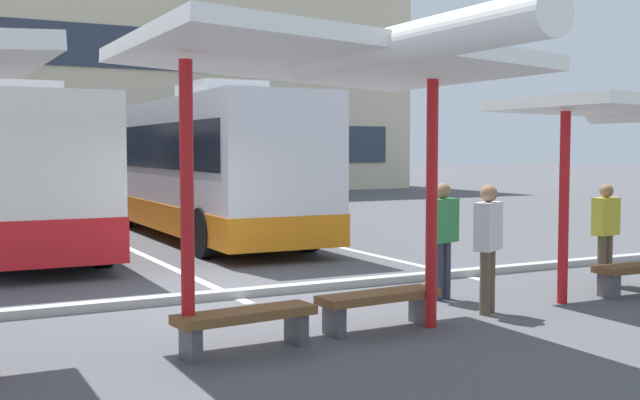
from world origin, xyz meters
TOP-DOWN VIEW (x-y plane):
  - ground_plane at (0.00, 0.00)m, footprint 160.00×160.00m
  - terminal_building at (0.04, 30.44)m, footprint 40.07×10.43m
  - coach_bus_0 at (-2.14, 7.85)m, footprint 2.66×11.11m
  - coach_bus_1 at (2.12, 7.58)m, footprint 2.63×10.15m
  - lane_stripe_1 at (0.00, 6.52)m, footprint 0.16×14.00m
  - lane_stripe_2 at (4.14, 6.52)m, footprint 0.16×14.00m
  - waiting_shelter_1 at (-0.13, -3.10)m, footprint 4.03×5.23m
  - bench_1 at (-1.03, -2.86)m, footprint 1.59×0.58m
  - bench_2 at (0.77, -2.63)m, footprint 1.60×0.54m
  - platform_kerb at (0.00, 0.04)m, footprint 44.00×0.24m
  - waiting_passenger_0 at (2.50, -2.51)m, footprint 0.53×0.43m
  - waiting_passenger_1 at (2.55, -1.46)m, footprint 0.52×0.35m
  - waiting_passenger_2 at (5.57, -1.64)m, footprint 0.49×0.29m

SIDE VIEW (x-z plane):
  - ground_plane at x=0.00m, z-range 0.00..0.00m
  - lane_stripe_1 at x=0.00m, z-range 0.00..0.01m
  - lane_stripe_2 at x=4.14m, z-range 0.00..0.01m
  - platform_kerb at x=0.00m, z-range 0.00..0.12m
  - bench_1 at x=-1.03m, z-range 0.11..0.56m
  - bench_2 at x=0.77m, z-range 0.11..0.56m
  - waiting_passenger_2 at x=5.57m, z-range 0.12..1.71m
  - waiting_passenger_1 at x=2.55m, z-range 0.13..1.80m
  - waiting_passenger_0 at x=2.50m, z-range 0.13..1.82m
  - coach_bus_0 at x=-2.14m, z-range -0.14..3.32m
  - coach_bus_1 at x=2.12m, z-range -0.11..3.51m
  - waiting_shelter_1 at x=-0.13m, z-range 1.40..4.71m
  - terminal_building at x=0.04m, z-range -1.36..18.76m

